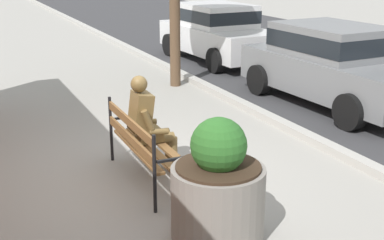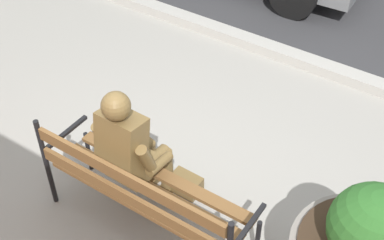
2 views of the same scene
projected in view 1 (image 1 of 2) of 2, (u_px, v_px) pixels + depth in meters
ground_plane at (141, 174)px, 7.04m from camera, size 80.00×80.00×0.00m
curb_stone at (314, 140)px, 8.19m from camera, size 60.00×0.20×0.12m
park_bench at (142, 142)px, 6.67m from camera, size 1.80×0.54×0.95m
bronze_statue_seated at (152, 127)px, 6.89m from camera, size 0.65×0.76×1.37m
concrete_planter at (218, 191)px, 5.35m from camera, size 0.98×0.98×1.31m
parked_car_white at (217, 31)px, 14.36m from camera, size 4.18×2.07×1.56m
parked_car_grey at (334, 62)px, 10.12m from camera, size 4.18×2.07×1.56m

